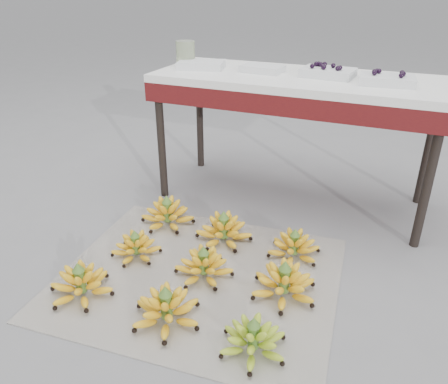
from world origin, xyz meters
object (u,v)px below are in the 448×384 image
at_px(bunch_mid_center, 204,266).
at_px(bunch_mid_right, 284,283).
at_px(newspaper_mat, 199,277).
at_px(tray_far_right, 387,79).
at_px(bunch_front_left, 81,284).
at_px(bunch_back_left, 168,214).
at_px(bunch_back_center, 224,231).
at_px(tray_left, 263,69).
at_px(tray_right, 328,72).
at_px(glass_jar, 186,53).
at_px(tray_far_left, 201,65).
at_px(bunch_front_center, 166,309).
at_px(vendor_table, 297,91).
at_px(bunch_back_right, 294,247).
at_px(bunch_front_right, 253,339).
at_px(bunch_mid_left, 136,247).

relative_size(bunch_mid_center, bunch_mid_right, 0.72).
height_order(newspaper_mat, tray_far_right, tray_far_right).
distance_m(bunch_front_left, bunch_back_left, 0.68).
distance_m(bunch_back_center, tray_far_right, 1.13).
relative_size(tray_left, tray_far_right, 0.84).
relative_size(bunch_front_left, bunch_back_left, 0.92).
distance_m(tray_right, glass_jar, 0.86).
xyz_separation_m(newspaper_mat, bunch_mid_center, (0.02, 0.01, 0.06)).
height_order(tray_far_left, tray_left, tray_far_left).
distance_m(bunch_back_left, tray_right, 1.17).
relative_size(newspaper_mat, bunch_back_left, 3.73).
height_order(newspaper_mat, bunch_front_center, bunch_front_center).
bearing_deg(vendor_table, glass_jar, 178.27).
relative_size(bunch_front_center, vendor_table, 0.23).
height_order(bunch_back_right, glass_jar, glass_jar).
relative_size(bunch_mid_center, tray_left, 1.14).
height_order(bunch_front_center, bunch_front_right, bunch_front_center).
bearing_deg(bunch_mid_center, bunch_mid_right, 1.26).
distance_m(bunch_back_center, vendor_table, 0.89).
distance_m(tray_left, tray_far_right, 0.68).
bearing_deg(bunch_front_right, bunch_back_right, 76.35).
relative_size(bunch_front_left, bunch_mid_right, 0.82).
bearing_deg(bunch_mid_left, tray_right, 34.71).
bearing_deg(vendor_table, bunch_back_right, -72.61).
distance_m(bunch_mid_left, tray_far_right, 1.51).
xyz_separation_m(newspaper_mat, bunch_back_right, (0.36, 0.33, 0.06)).
bearing_deg(tray_far_right, vendor_table, 175.45).
bearing_deg(tray_left, bunch_back_right, -57.31).
height_order(bunch_front_left, bunch_back_right, bunch_front_left).
bearing_deg(tray_far_right, bunch_mid_left, -138.45).
relative_size(bunch_back_left, tray_far_left, 1.11).
xyz_separation_m(newspaper_mat, bunch_front_left, (-0.41, -0.32, 0.06)).
bearing_deg(bunch_back_center, tray_right, 47.24).
xyz_separation_m(bunch_front_center, bunch_mid_right, (0.39, 0.34, 0.00)).
relative_size(bunch_mid_right, tray_far_right, 1.33).
relative_size(bunch_front_center, bunch_mid_left, 1.17).
height_order(bunch_front_left, bunch_mid_center, bunch_front_left).
bearing_deg(bunch_front_center, tray_right, 94.52).
distance_m(bunch_mid_right, vendor_table, 1.12).
distance_m(newspaper_mat, bunch_back_center, 0.33).
relative_size(bunch_back_center, tray_left, 1.49).
height_order(newspaper_mat, vendor_table, vendor_table).
height_order(bunch_front_right, tray_right, tray_right).
xyz_separation_m(tray_far_left, tray_right, (0.73, 0.06, 0.00)).
bearing_deg(bunch_back_right, bunch_back_center, 169.04).
bearing_deg(bunch_back_left, bunch_front_center, -70.40).
distance_m(bunch_front_left, tray_right, 1.65).
distance_m(bunch_mid_center, tray_right, 1.24).
relative_size(bunch_front_right, vendor_table, 0.20).
bearing_deg(bunch_back_center, bunch_front_center, -102.99).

